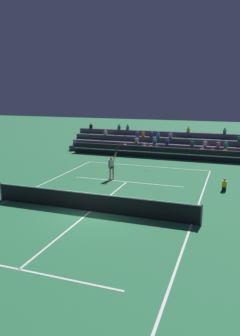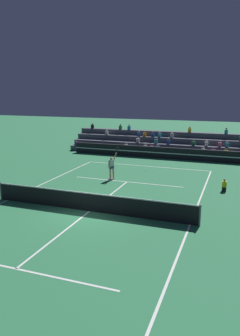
# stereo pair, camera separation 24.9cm
# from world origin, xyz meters

# --- Properties ---
(ground_plane) EXTENTS (120.00, 120.00, 0.00)m
(ground_plane) POSITION_xyz_m (0.00, 0.00, 0.00)
(ground_plane) COLOR #2D7A4C
(court_lines) EXTENTS (11.10, 23.90, 0.01)m
(court_lines) POSITION_xyz_m (0.00, 0.00, 0.00)
(court_lines) COLOR white
(court_lines) RESTS_ON ground
(tennis_net) EXTENTS (12.00, 0.10, 1.10)m
(tennis_net) POSITION_xyz_m (0.00, 0.00, 0.54)
(tennis_net) COLOR slate
(tennis_net) RESTS_ON ground
(sponsor_banner_wall) EXTENTS (18.00, 0.26, 1.10)m
(sponsor_banner_wall) POSITION_xyz_m (0.00, 15.89, 0.55)
(sponsor_banner_wall) COLOR black
(sponsor_banner_wall) RESTS_ON ground
(bleacher_stand) EXTENTS (20.39, 3.80, 2.83)m
(bleacher_stand) POSITION_xyz_m (0.01, 19.06, 0.83)
(bleacher_stand) COLOR #4C515B
(bleacher_stand) RESTS_ON ground
(ball_kid_courtside) EXTENTS (0.30, 0.36, 0.84)m
(ball_kid_courtside) POSITION_xyz_m (6.80, 6.47, 0.33)
(ball_kid_courtside) COLOR black
(ball_kid_courtside) RESTS_ON ground
(tennis_player) EXTENTS (0.66, 0.93, 2.47)m
(tennis_player) POSITION_xyz_m (-1.30, 6.71, 0.99)
(tennis_player) COLOR tan
(tennis_player) RESTS_ON ground
(tennis_ball) EXTENTS (0.07, 0.07, 0.07)m
(tennis_ball) POSITION_xyz_m (0.42, 10.17, 0.03)
(tennis_ball) COLOR #C6DB33
(tennis_ball) RESTS_ON ground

